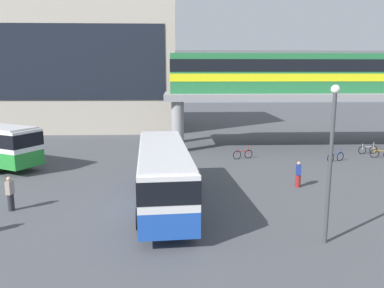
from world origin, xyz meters
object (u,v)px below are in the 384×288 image
at_px(bicycle_silver, 368,150).
at_px(bicycle_blue, 336,157).
at_px(station_building, 82,70).
at_px(pedestrian_waiting_near_stop, 298,175).
at_px(bicycle_red, 243,154).
at_px(bicycle_orange, 381,154).
at_px(bus_main, 163,169).
at_px(pedestrian_near_building, 10,195).
at_px(train, 286,72).

bearing_deg(bicycle_silver, bicycle_blue, -145.77).
distance_m(station_building, pedestrian_waiting_near_stop, 34.16).
relative_size(bicycle_red, pedestrian_waiting_near_stop, 1.07).
bearing_deg(bicycle_orange, bicycle_blue, -166.79).
bearing_deg(bus_main, pedestrian_waiting_near_stop, 19.63).
height_order(bus_main, bicycle_orange, bus_main).
bearing_deg(bicycle_blue, pedestrian_waiting_near_stop, -127.84).
bearing_deg(station_building, bicycle_orange, -33.92).
height_order(bus_main, bicycle_silver, bus_main).
bearing_deg(bicycle_orange, pedestrian_waiting_near_stop, -140.98).
bearing_deg(bicycle_silver, bus_main, -144.71).
bearing_deg(pedestrian_near_building, bicycle_orange, 23.53).
bearing_deg(bicycle_red, station_building, 132.15).
distance_m(station_building, bicycle_silver, 34.55).
xyz_separation_m(bicycle_silver, pedestrian_near_building, (-25.36, -12.90, 0.50)).
relative_size(bicycle_blue, bicycle_red, 0.96).
bearing_deg(pedestrian_waiting_near_stop, bus_main, -160.37).
xyz_separation_m(bicycle_orange, bicycle_red, (-11.59, 0.25, 0.00)).
bearing_deg(bicycle_red, pedestrian_near_building, -140.89).
bearing_deg(bus_main, bicycle_red, 60.48).
xyz_separation_m(train, bicycle_blue, (2.40, -6.68, -6.75)).
xyz_separation_m(bicycle_orange, pedestrian_near_building, (-25.62, -11.16, 0.50)).
height_order(station_building, bicycle_blue, station_building).
relative_size(station_building, bicycle_silver, 13.35).
bearing_deg(bicycle_blue, bicycle_red, 170.17).
xyz_separation_m(train, bus_main, (-11.05, -16.32, -5.12)).
height_order(bicycle_orange, pedestrian_near_building, pedestrian_near_building).
distance_m(bus_main, bicycle_orange, 20.77).
bearing_deg(station_building, bicycle_red, -47.85).
distance_m(bicycle_orange, pedestrian_waiting_near_stop, 12.23).
height_order(bus_main, bicycle_red, bus_main).
xyz_separation_m(bicycle_blue, bicycle_silver, (4.04, 2.75, 0.00)).
relative_size(station_building, bus_main, 2.13).
xyz_separation_m(bus_main, bicycle_silver, (17.49, 12.38, -1.63)).
bearing_deg(bus_main, bicycle_orange, 30.94).
distance_m(bicycle_orange, bicycle_silver, 1.76).
distance_m(bicycle_blue, pedestrian_waiting_near_stop, 8.48).
distance_m(train, bicycle_orange, 11.07).
bearing_deg(bus_main, bicycle_blue, 35.60).
xyz_separation_m(bus_main, pedestrian_near_building, (-7.87, -0.52, -1.13)).
xyz_separation_m(train, bicycle_red, (-4.89, -5.42, -6.75)).
distance_m(bicycle_red, pedestrian_waiting_near_stop, 8.23).
relative_size(pedestrian_waiting_near_stop, pedestrian_near_building, 0.90).
distance_m(bus_main, bicycle_red, 12.62).
xyz_separation_m(bus_main, bicycle_orange, (17.76, 10.64, -1.63)).
height_order(train, bicycle_red, train).
bearing_deg(bus_main, station_building, 110.50).
bearing_deg(station_building, bicycle_silver, -31.73).
bearing_deg(bicycle_red, train, 47.98).
relative_size(bus_main, pedestrian_waiting_near_stop, 6.92).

